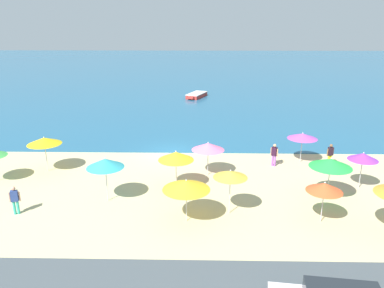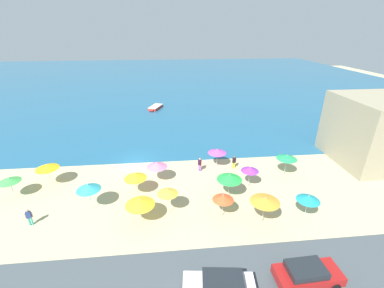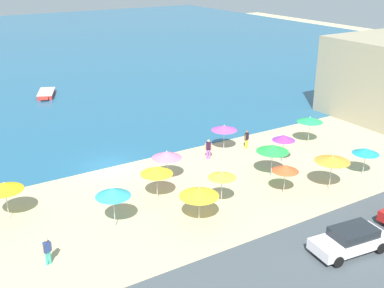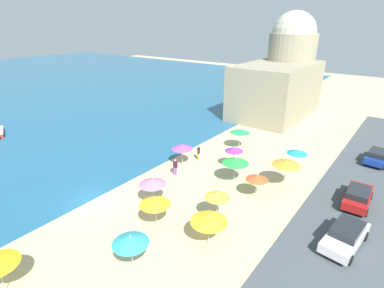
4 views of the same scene
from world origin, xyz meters
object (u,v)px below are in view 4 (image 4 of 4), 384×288
beach_umbrella_6 (240,131)px  bather_0 (175,166)px  parked_car_1 (378,156)px  beach_umbrella_4 (297,152)px  beach_umbrella_14 (209,218)px  parked_car_2 (346,235)px  beach_umbrella_2 (130,239)px  harbor_fortress (283,76)px  beach_umbrella_12 (182,147)px  beach_umbrella_13 (235,160)px  bather_2 (199,152)px  beach_umbrella_0 (152,182)px  beach_umbrella_10 (234,149)px  beach_umbrella_11 (155,201)px  beach_umbrella_3 (257,177)px  beach_umbrella_7 (286,163)px  beach_umbrella_9 (217,195)px  parked_car_4 (358,196)px

beach_umbrella_6 → bather_0: beach_umbrella_6 is taller
parked_car_1 → beach_umbrella_4: bearing=135.8°
beach_umbrella_14 → parked_car_2: bearing=-53.7°
beach_umbrella_2 → harbor_fortress: size_ratio=0.16×
beach_umbrella_12 → beach_umbrella_13: 6.06m
beach_umbrella_4 → beach_umbrella_13: 6.91m
bather_2 → parked_car_1: 18.39m
beach_umbrella_0 → beach_umbrella_10: bearing=-11.7°
beach_umbrella_0 → parked_car_1: (19.27, -13.17, -1.20)m
beach_umbrella_11 → beach_umbrella_3: bearing=-27.3°
beach_umbrella_7 → parked_car_1: size_ratio=0.63×
beach_umbrella_4 → bather_0: size_ratio=1.33×
beach_umbrella_9 → parked_car_2: size_ratio=0.55×
beach_umbrella_11 → parked_car_4: (11.69, -10.86, -1.31)m
beach_umbrella_4 → parked_car_1: bearing=-44.2°
beach_umbrella_2 → harbor_fortress: bearing=9.6°
beach_umbrella_12 → bather_2: (1.91, -0.63, -1.10)m
parked_car_1 → parked_car_4: (-9.56, 0.12, 0.00)m
beach_umbrella_11 → harbor_fortress: harbor_fortress is taller
beach_umbrella_6 → beach_umbrella_12: 7.65m
beach_umbrella_0 → bather_2: size_ratio=1.45×
beach_umbrella_6 → harbor_fortress: size_ratio=0.15×
beach_umbrella_0 → beach_umbrella_13: beach_umbrella_13 is taller
beach_umbrella_0 → beach_umbrella_10: 9.55m
beach_umbrella_0 → beach_umbrella_3: size_ratio=1.03×
beach_umbrella_9 → beach_umbrella_12: beach_umbrella_9 is taller
beach_umbrella_9 → bather_0: size_ratio=1.52×
beach_umbrella_9 → beach_umbrella_13: size_ratio=0.99×
parked_car_2 → parked_car_4: 5.69m
beach_umbrella_2 → parked_car_4: bearing=-30.2°
beach_umbrella_3 → beach_umbrella_7: size_ratio=0.87×
beach_umbrella_6 → parked_car_2: 16.75m
parked_car_1 → beach_umbrella_13: bearing=142.0°
beach_umbrella_2 → bather_0: 12.11m
beach_umbrella_12 → harbor_fortress: size_ratio=0.14×
beach_umbrella_7 → bather_0: 10.03m
beach_umbrella_6 → beach_umbrella_2: bearing=-168.7°
beach_umbrella_3 → beach_umbrella_12: size_ratio=0.99×
beach_umbrella_0 → beach_umbrella_2: 7.08m
beach_umbrella_7 → parked_car_4: 5.98m
beach_umbrella_3 → parked_car_1: size_ratio=0.55×
beach_umbrella_10 → beach_umbrella_0: bearing=168.3°
beach_umbrella_2 → beach_umbrella_9: 7.03m
beach_umbrella_6 → beach_umbrella_13: size_ratio=0.96×
beach_umbrella_6 → beach_umbrella_11: (-16.06, -2.18, -0.06)m
beach_umbrella_14 → harbor_fortress: 33.96m
parked_car_4 → parked_car_2: bearing=-177.1°
beach_umbrella_13 → beach_umbrella_3: bearing=-113.5°
beach_umbrella_4 → harbor_fortress: harbor_fortress is taller
parked_car_4 → beach_umbrella_2: bearing=149.8°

